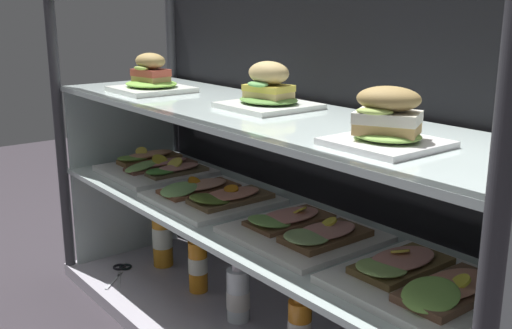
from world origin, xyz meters
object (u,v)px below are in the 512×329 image
Objects in this scene: open_sandwich_tray_near_left_corner at (157,167)px; open_sandwich_tray_near_right_corner at (423,281)px; juice_bottle_front_left_end at (198,264)px; plated_roll_sandwich_left_of_center at (387,124)px; plated_roll_sandwich_center at (268,92)px; juice_bottle_front_fourth at (300,325)px; kitchen_scissors at (121,270)px; juice_bottle_front_right_end at (162,235)px; open_sandwich_tray_far_left at (211,195)px; open_sandwich_tray_mid_right at (304,230)px; plated_roll_sandwich_far_left at (151,80)px; juice_bottle_back_left at (238,294)px.

open_sandwich_tray_near_left_corner is 1.00× the size of open_sandwich_tray_near_right_corner.
plated_roll_sandwich_left_of_center is at bearing -5.96° from juice_bottle_front_left_end.
juice_bottle_front_fourth is at bearing -4.69° from plated_roll_sandwich_center.
open_sandwich_tray_near_right_corner is 1.74× the size of kitchen_scissors.
open_sandwich_tray_near_right_corner is at bearing 4.78° from kitchen_scissors.
juice_bottle_front_right_end is 0.70m from juice_bottle_front_fourth.
juice_bottle_front_fourth is at bearing 2.28° from open_sandwich_tray_near_left_corner.
open_sandwich_tray_near_left_corner reaches higher than juice_bottle_front_fourth.
open_sandwich_tray_far_left is 0.31m from juice_bottle_front_left_end.
kitchen_scissors is (-0.28, -0.13, -0.09)m from juice_bottle_front_left_end.
open_sandwich_tray_mid_right is at bearing -13.35° from plated_roll_sandwich_center.
plated_roll_sandwich_center reaches higher than open_sandwich_tray_near_right_corner.
plated_roll_sandwich_left_of_center is 0.59× the size of open_sandwich_tray_near_right_corner.
plated_roll_sandwich_far_left is 0.67m from kitchen_scissors.
plated_roll_sandwich_left_of_center is at bearing -5.12° from juice_bottle_front_right_end.
juice_bottle_back_left is at bearing 172.52° from plated_roll_sandwich_left_of_center.
plated_roll_sandwich_far_left is 0.56m from juice_bottle_front_right_end.
juice_bottle_back_left is 0.52m from kitchen_scissors.
open_sandwich_tray_near_right_corner is at bearing -1.60° from open_sandwich_tray_mid_right.
open_sandwich_tray_mid_right is 0.40m from juice_bottle_back_left.
kitchen_scissors is at bearing -166.50° from juice_bottle_back_left.
open_sandwich_tray_far_left is at bearing 176.81° from plated_roll_sandwich_left_of_center.
juice_bottle_back_left is at bearing -2.25° from juice_bottle_front_right_end.
open_sandwich_tray_mid_right is (0.19, -0.04, -0.30)m from plated_roll_sandwich_center.
juice_bottle_front_right_end is at bearing 139.95° from open_sandwich_tray_near_left_corner.
juice_bottle_front_right_end is (-0.56, -0.01, -0.55)m from plated_roll_sandwich_center.
open_sandwich_tray_near_right_corner reaches higher than open_sandwich_tray_far_left.
open_sandwich_tray_far_left is 1.22× the size of juice_bottle_front_right_end.
plated_roll_sandwich_far_left is 0.65× the size of open_sandwich_tray_near_left_corner.
juice_bottle_front_fourth is (0.14, -0.01, -0.57)m from plated_roll_sandwich_center.
open_sandwich_tray_far_left is 0.70m from open_sandwich_tray_near_right_corner.
juice_bottle_front_right_end is (-0.11, 0.07, -0.54)m from plated_roll_sandwich_far_left.
plated_roll_sandwich_left_of_center is 0.59× the size of open_sandwich_tray_far_left.
plated_roll_sandwich_left_of_center is 0.70m from open_sandwich_tray_far_left.
juice_bottle_front_fourth is at bearing 6.92° from plated_roll_sandwich_far_left.
plated_roll_sandwich_center reaches higher than juice_bottle_front_left_end.
open_sandwich_tray_far_left is 0.47m from juice_bottle_front_right_end.
juice_bottle_front_right_end is 0.46m from juice_bottle_back_left.
plated_roll_sandwich_center reaches higher than juice_bottle_front_right_end.
juice_bottle_front_fourth is (0.59, 0.07, -0.57)m from plated_roll_sandwich_far_left.
open_sandwich_tray_mid_right is (0.64, 0.04, -0.29)m from plated_roll_sandwich_far_left.
juice_bottle_front_right_end is at bearing 177.31° from open_sandwich_tray_mid_right.
open_sandwich_tray_far_left is at bearing -179.04° from open_sandwich_tray_near_right_corner.
plated_roll_sandwich_center is at bearing 3.44° from juice_bottle_front_left_end.
juice_bottle_front_fourth is at bearing 142.61° from open_sandwich_tray_mid_right.
juice_bottle_front_right_end is 1.42× the size of kitchen_scissors.
plated_roll_sandwich_left_of_center is 0.81m from juice_bottle_back_left.
juice_bottle_front_left_end is (-0.85, 0.03, -0.27)m from open_sandwich_tray_near_right_corner.
kitchen_scissors is at bearing -175.22° from open_sandwich_tray_near_right_corner.
open_sandwich_tray_near_right_corner is 1.51× the size of juice_bottle_front_left_end.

